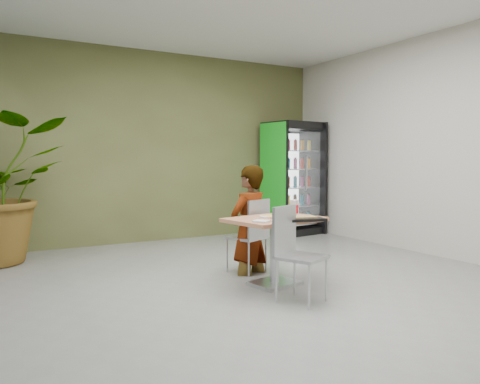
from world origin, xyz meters
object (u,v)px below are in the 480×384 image
chair_far (253,230)px  seated_woman (249,232)px  chair_near (293,246)px  soda_cup (294,208)px  dining_table (275,237)px  cafeteria_tray (300,219)px  beverage_fridge (293,178)px

chair_far → seated_woman: seated_woman is taller
chair_near → soda_cup: bearing=29.0°
chair_far → soda_cup: (0.21, -0.56, 0.31)m
chair_near → dining_table: bearing=50.1°
cafeteria_tray → beverage_fridge: beverage_fridge is taller
dining_table → chair_far: size_ratio=1.23×
chair_near → cafeteria_tray: bearing=18.0°
dining_table → seated_woman: seated_woman is taller
seated_woman → soda_cup: (0.24, -0.60, 0.33)m
chair_far → soda_cup: bearing=90.1°
seated_woman → chair_near: bearing=60.2°
seated_woman → chair_far: bearing=110.0°
seated_woman → dining_table: bearing=66.0°
dining_table → chair_near: (-0.15, -0.55, 0.01)m
chair_far → seated_woman: bearing=-70.0°
seated_woman → beverage_fridge: bearing=-156.4°
cafeteria_tray → beverage_fridge: bearing=55.2°
beverage_fridge → dining_table: bearing=-136.5°
soda_cup → cafeteria_tray: size_ratio=0.39×
seated_woman → soda_cup: bearing=91.6°
soda_cup → beverage_fridge: (2.02, 2.81, 0.20)m
soda_cup → beverage_fridge: 3.47m
beverage_fridge → chair_far: bearing=-142.2°
chair_far → cafeteria_tray: size_ratio=1.96×
dining_table → seated_woman: (0.04, 0.63, -0.03)m
chair_near → soda_cup: same height
seated_woman → cafeteria_tray: (0.09, -0.93, 0.26)m
dining_table → soda_cup: (0.28, 0.03, 0.30)m
dining_table → chair_near: 0.57m
seated_woman → beverage_fridge: (2.27, 2.21, 0.53)m
dining_table → soda_cup: size_ratio=6.16×
chair_near → seated_woman: (0.19, 1.18, -0.04)m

